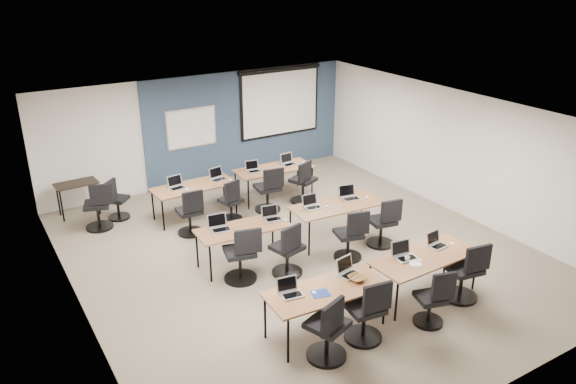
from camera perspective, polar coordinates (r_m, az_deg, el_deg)
floor at (r=10.86m, az=1.17°, el=-6.17°), size 8.00×9.00×0.02m
ceiling at (r=9.86m, az=1.30°, el=7.74°), size 8.00×9.00×0.02m
wall_back at (r=14.08m, az=-8.75°, el=6.29°), size 8.00×0.04×2.70m
wall_front at (r=7.34m, az=20.89°, el=-10.85°), size 8.00×0.04×2.70m
wall_left at (r=8.97m, az=-20.91°, el=-4.57°), size 0.04×9.00×2.70m
wall_right at (r=12.77m, az=16.56°, el=3.93°), size 0.04×9.00×2.70m
blue_accent_panel at (r=14.56m, az=-4.15°, el=7.02°), size 5.50×0.04×2.70m
whiteboard at (r=13.88m, az=-9.79°, el=6.41°), size 1.28×0.03×0.98m
projector_screen at (r=14.82m, az=-0.79°, el=9.49°), size 2.40×0.10×1.82m
training_table_front_left at (r=8.41m, az=3.93°, el=-10.08°), size 1.84×0.77×0.73m
training_table_front_right at (r=9.51m, az=13.73°, el=-6.60°), size 1.86×0.78×0.73m
training_table_mid_left at (r=10.23m, az=-4.61°, el=-3.85°), size 1.70×0.71×0.73m
training_table_mid_right at (r=11.18m, az=5.06°, el=-1.46°), size 1.91×0.80×0.73m
training_table_back_left at (r=12.25m, az=-9.52°, el=0.47°), size 1.80×0.75×0.73m
training_table_back_right at (r=13.11m, az=-1.41°, el=2.28°), size 1.84×0.76×0.73m
laptop_0 at (r=8.22m, az=0.20°, el=-9.98°), size 0.32×0.27×0.24m
mouse_0 at (r=8.28m, az=2.68°, el=-10.16°), size 0.07×0.10×0.03m
task_chair_0 at (r=8.01m, az=4.10°, el=-14.12°), size 0.60×0.58×1.05m
laptop_1 at (r=8.76m, az=6.10°, el=-7.91°), size 0.33×0.28×0.25m
mouse_1 at (r=8.75m, az=7.63°, el=-8.41°), size 0.09×0.11×0.03m
task_chair_1 at (r=8.42m, az=8.03°, el=-12.30°), size 0.56×0.56×1.04m
laptop_2 at (r=9.35m, az=11.72°, el=-6.17°), size 0.35×0.30×0.27m
mouse_2 at (r=9.33m, az=13.22°, el=-6.77°), size 0.06×0.09×0.03m
task_chair_2 at (r=8.96m, az=14.53°, el=-10.81°), size 0.48×0.47×0.95m
laptop_3 at (r=9.85m, az=14.83°, el=-4.99°), size 0.31×0.26×0.24m
mouse_3 at (r=10.00m, az=16.34°, el=-5.04°), size 0.07×0.10×0.03m
task_chair_3 at (r=9.70m, az=17.56°, el=-8.13°), size 0.58×0.58×1.05m
laptop_4 at (r=10.16m, az=-7.00°, el=-3.44°), size 0.35×0.30×0.27m
mouse_4 at (r=10.01m, az=-5.42°, el=-4.11°), size 0.08×0.11×0.04m
task_chair_4 at (r=9.79m, az=-4.70°, el=-6.74°), size 0.58×0.58×1.05m
laptop_5 at (r=10.49m, az=-1.65°, el=-2.44°), size 0.32×0.27×0.25m
mouse_5 at (r=10.45m, az=-0.31°, el=-2.83°), size 0.07×0.10×0.03m
task_chair_5 at (r=9.93m, az=0.01°, el=-6.29°), size 0.55×0.55×1.03m
laptop_6 at (r=10.98m, az=2.44°, el=-1.26°), size 0.32×0.28×0.25m
mouse_6 at (r=11.04m, az=3.97°, el=-1.45°), size 0.08×0.11×0.03m
task_chair_6 at (r=10.52m, az=6.38°, el=-4.76°), size 0.53×0.53×1.01m
laptop_7 at (r=11.44m, az=6.25°, el=-0.35°), size 0.36×0.30×0.27m
mouse_7 at (r=11.56m, az=8.02°, el=-0.49°), size 0.07×0.10×0.03m
task_chair_7 at (r=11.09m, az=9.68°, el=-3.44°), size 0.54×0.54×1.02m
laptop_8 at (r=12.14m, az=-11.27°, el=0.70°), size 0.34×0.29×0.26m
mouse_8 at (r=12.02m, az=-10.23°, el=0.28°), size 0.07×0.11×0.04m
task_chair_8 at (r=11.55m, az=-9.86°, el=-2.40°), size 0.52×0.52×1.00m
laptop_9 at (r=12.48m, az=-7.17°, el=1.56°), size 0.33×0.28×0.25m
mouse_9 at (r=12.42m, az=-5.89°, el=1.26°), size 0.06×0.09×0.03m
task_chair_9 at (r=12.04m, az=-5.76°, el=-1.23°), size 0.48×0.47×0.96m
laptop_10 at (r=12.90m, az=-3.53°, el=2.38°), size 0.31×0.27×0.24m
mouse_10 at (r=12.80m, az=-2.11°, el=2.02°), size 0.06×0.09×0.03m
task_chair_10 at (r=12.44m, az=-1.95°, el=-0.09°), size 0.58×0.58×1.05m
laptop_11 at (r=13.31m, az=0.03°, el=3.09°), size 0.34×0.29×0.25m
mouse_11 at (r=13.41m, az=1.55°, el=3.00°), size 0.08×0.11×0.03m
task_chair_11 at (r=12.89m, az=1.58°, el=0.71°), size 0.61×0.57×1.04m
blue_mousepad at (r=8.28m, az=3.30°, el=-10.25°), size 0.31×0.28×0.01m
snack_bowl at (r=8.63m, az=7.03°, el=-8.66°), size 0.31×0.31×0.07m
snack_plate at (r=9.22m, az=12.83°, el=-7.13°), size 0.23×0.23×0.01m
coffee_cup at (r=9.25m, az=12.00°, el=-6.66°), size 0.08×0.08×0.07m
utility_table at (r=13.02m, az=-20.70°, el=0.47°), size 0.88×0.49×0.75m
spare_chair_a at (r=12.61m, az=-17.05°, el=-1.04°), size 0.55×0.47×0.95m
spare_chair_b at (r=12.25m, az=-18.67°, el=-1.73°), size 0.58×0.56×1.04m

